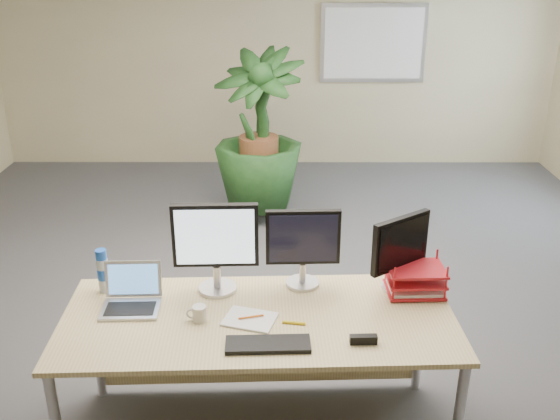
{
  "coord_description": "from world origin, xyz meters",
  "views": [
    {
      "loc": [
        0.07,
        -3.89,
        2.66
      ],
      "look_at": [
        0.06,
        0.35,
        0.86
      ],
      "focal_mm": 40.0,
      "sensor_mm": 36.0,
      "label": 1
    }
  ],
  "objects_px": {
    "monitor_left": "(216,242)",
    "monitor_right": "(303,243)",
    "laptop": "(132,296)",
    "desk": "(259,331)",
    "floor_plant": "(259,150)"
  },
  "relations": [
    {
      "from": "desk",
      "to": "laptop",
      "type": "distance_m",
      "value": 0.74
    },
    {
      "from": "desk",
      "to": "floor_plant",
      "type": "height_order",
      "value": "floor_plant"
    },
    {
      "from": "laptop",
      "to": "floor_plant",
      "type": "bearing_deg",
      "value": 79.01
    },
    {
      "from": "monitor_left",
      "to": "laptop",
      "type": "relative_size",
      "value": 1.66
    },
    {
      "from": "monitor_right",
      "to": "desk",
      "type": "bearing_deg",
      "value": -138.0
    },
    {
      "from": "monitor_left",
      "to": "laptop",
      "type": "distance_m",
      "value": 0.55
    },
    {
      "from": "floor_plant",
      "to": "monitor_right",
      "type": "bearing_deg",
      "value": -82.93
    },
    {
      "from": "monitor_right",
      "to": "monitor_left",
      "type": "bearing_deg",
      "value": -172.71
    },
    {
      "from": "monitor_left",
      "to": "monitor_right",
      "type": "distance_m",
      "value": 0.5
    },
    {
      "from": "monitor_left",
      "to": "monitor_right",
      "type": "bearing_deg",
      "value": 7.29
    },
    {
      "from": "floor_plant",
      "to": "monitor_left",
      "type": "bearing_deg",
      "value": -92.76
    },
    {
      "from": "laptop",
      "to": "desk",
      "type": "bearing_deg",
      "value": 0.08
    },
    {
      "from": "desk",
      "to": "monitor_right",
      "type": "relative_size",
      "value": 4.53
    },
    {
      "from": "floor_plant",
      "to": "laptop",
      "type": "bearing_deg",
      "value": -100.99
    },
    {
      "from": "monitor_right",
      "to": "laptop",
      "type": "distance_m",
      "value": 1.0
    }
  ]
}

